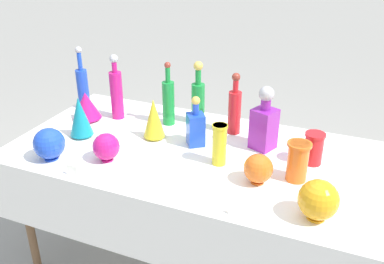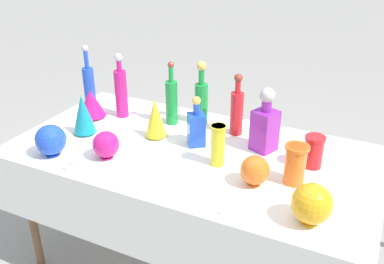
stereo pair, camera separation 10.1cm
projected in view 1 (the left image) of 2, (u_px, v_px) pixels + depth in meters
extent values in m
cube|color=white|center=(192.00, 153.00, 2.12)|extent=(1.79, 0.92, 0.03)
cube|color=white|center=(150.00, 233.00, 1.81)|extent=(1.79, 0.01, 0.33)
cylinder|color=brown|center=(28.00, 218.00, 2.27)|extent=(0.04, 0.04, 0.73)
cylinder|color=brown|center=(104.00, 156.00, 2.87)|extent=(0.04, 0.04, 0.73)
cylinder|color=brown|center=(353.00, 212.00, 2.32)|extent=(0.04, 0.04, 0.73)
cylinder|color=red|center=(234.00, 113.00, 2.25)|extent=(0.07, 0.07, 0.23)
cylinder|color=red|center=(236.00, 86.00, 2.18)|extent=(0.03, 0.03, 0.07)
sphere|color=maroon|center=(236.00, 77.00, 2.16)|extent=(0.04, 0.04, 0.04)
cylinder|color=#198C38|center=(198.00, 104.00, 2.36)|extent=(0.07, 0.07, 0.23)
cylinder|color=#198C38|center=(198.00, 77.00, 2.29)|extent=(0.03, 0.03, 0.09)
sphere|color=gold|center=(198.00, 66.00, 2.27)|extent=(0.05, 0.05, 0.05)
cylinder|color=#C61972|center=(117.00, 95.00, 2.41)|extent=(0.07, 0.07, 0.27)
cylinder|color=#C61972|center=(114.00, 67.00, 2.34)|extent=(0.03, 0.03, 0.06)
sphere|color=#B2B2B7|center=(114.00, 59.00, 2.32)|extent=(0.05, 0.05, 0.05)
cylinder|color=blue|center=(83.00, 89.00, 2.56)|extent=(0.07, 0.07, 0.24)
cylinder|color=blue|center=(80.00, 61.00, 2.48)|extent=(0.03, 0.03, 0.11)
sphere|color=#B2B2B7|center=(78.00, 50.00, 2.45)|extent=(0.04, 0.04, 0.04)
cylinder|color=#198C38|center=(168.00, 103.00, 2.34)|extent=(0.07, 0.07, 0.24)
cylinder|color=#198C38|center=(168.00, 75.00, 2.27)|extent=(0.03, 0.03, 0.08)
sphere|color=maroon|center=(167.00, 65.00, 2.25)|extent=(0.03, 0.03, 0.03)
cube|color=purple|center=(264.00, 129.00, 2.10)|extent=(0.14, 0.14, 0.21)
cylinder|color=purple|center=(266.00, 104.00, 2.04)|extent=(0.05, 0.05, 0.06)
sphere|color=#B2B2B7|center=(267.00, 94.00, 2.02)|extent=(0.07, 0.07, 0.07)
cube|color=blue|center=(196.00, 130.00, 2.14)|extent=(0.11, 0.11, 0.17)
cylinder|color=blue|center=(196.00, 109.00, 2.09)|extent=(0.03, 0.03, 0.06)
sphere|color=gold|center=(196.00, 101.00, 2.07)|extent=(0.04, 0.04, 0.04)
cylinder|color=orange|center=(298.00, 162.00, 1.84)|extent=(0.09, 0.09, 0.18)
cylinder|color=orange|center=(300.00, 144.00, 1.80)|extent=(0.11, 0.11, 0.01)
cylinder|color=red|center=(314.00, 148.00, 1.97)|extent=(0.09, 0.09, 0.15)
cylinder|color=red|center=(316.00, 135.00, 1.94)|extent=(0.09, 0.09, 0.01)
cylinder|color=yellow|center=(219.00, 145.00, 1.96)|extent=(0.07, 0.07, 0.20)
cylinder|color=yellow|center=(220.00, 126.00, 1.92)|extent=(0.07, 0.07, 0.01)
cylinder|color=yellow|center=(155.00, 137.00, 2.24)|extent=(0.06, 0.06, 0.01)
cone|color=yellow|center=(154.00, 118.00, 2.19)|extent=(0.11, 0.11, 0.20)
cylinder|color=teal|center=(82.00, 135.00, 2.26)|extent=(0.07, 0.07, 0.01)
cone|color=teal|center=(80.00, 116.00, 2.21)|extent=(0.12, 0.12, 0.21)
cylinder|color=#C61972|center=(88.00, 118.00, 2.45)|extent=(0.09, 0.09, 0.01)
cone|color=#C61972|center=(86.00, 105.00, 2.41)|extent=(0.16, 0.16, 0.15)
cylinder|color=#C61972|center=(107.00, 159.00, 2.03)|extent=(0.06, 0.06, 0.01)
sphere|color=#C61972|center=(106.00, 147.00, 2.00)|extent=(0.13, 0.13, 0.13)
cylinder|color=orange|center=(316.00, 217.00, 1.63)|extent=(0.07, 0.07, 0.01)
sphere|color=orange|center=(318.00, 200.00, 1.59)|extent=(0.15, 0.15, 0.15)
cylinder|color=orange|center=(257.00, 182.00, 1.85)|extent=(0.06, 0.06, 0.01)
sphere|color=orange|center=(258.00, 168.00, 1.82)|extent=(0.13, 0.13, 0.13)
cylinder|color=blue|center=(52.00, 158.00, 2.04)|extent=(0.07, 0.07, 0.01)
sphere|color=blue|center=(49.00, 143.00, 2.00)|extent=(0.15, 0.15, 0.15)
cube|color=white|center=(72.00, 171.00, 1.90)|extent=(0.06, 0.02, 0.05)
cube|color=white|center=(234.00, 210.00, 1.65)|extent=(0.05, 0.02, 0.04)
cube|color=tan|center=(254.00, 170.00, 3.12)|extent=(0.44, 0.41, 0.30)
cube|color=tan|center=(260.00, 140.00, 3.13)|extent=(0.38, 0.08, 0.09)
cube|color=tan|center=(231.00, 159.00, 3.29)|extent=(0.59, 0.41, 0.27)
cube|color=tan|center=(236.00, 133.00, 3.29)|extent=(0.49, 0.16, 0.09)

